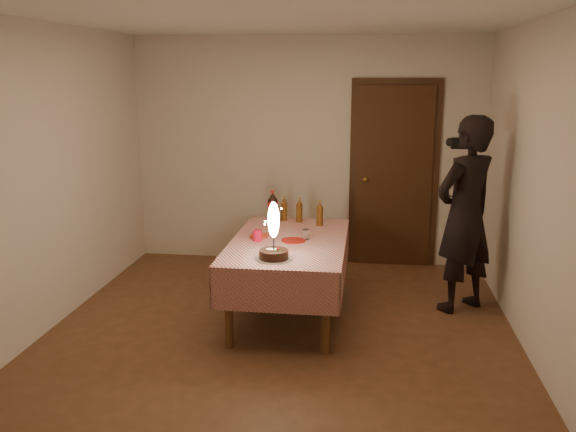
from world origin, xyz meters
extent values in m
cube|color=brown|center=(0.00, 0.00, 0.00)|extent=(4.00, 4.50, 0.01)
cube|color=beige|center=(0.00, 2.25, 1.30)|extent=(4.00, 0.04, 2.60)
cube|color=beige|center=(0.00, -2.25, 1.30)|extent=(4.00, 0.04, 2.60)
cube|color=beige|center=(-2.00, 0.00, 1.30)|extent=(0.04, 4.50, 2.60)
cube|color=beige|center=(2.00, 0.00, 1.30)|extent=(0.04, 4.50, 2.60)
cube|color=silver|center=(0.00, 0.00, 2.60)|extent=(4.00, 4.50, 0.04)
cube|color=#472814|center=(1.00, 2.22, 1.02)|extent=(0.85, 0.05, 2.05)
sphere|color=#B28C33|center=(0.68, 2.17, 1.00)|extent=(0.06, 0.06, 0.06)
cube|color=brown|center=(0.02, 0.53, 0.68)|extent=(0.90, 1.60, 0.04)
cylinder|color=brown|center=(-0.37, -0.21, 0.33)|extent=(0.07, 0.07, 0.66)
cylinder|color=brown|center=(0.41, -0.21, 0.33)|extent=(0.07, 0.07, 0.66)
cylinder|color=brown|center=(-0.37, 1.27, 0.33)|extent=(0.07, 0.07, 0.66)
cylinder|color=brown|center=(0.41, 1.27, 0.33)|extent=(0.07, 0.07, 0.66)
cube|color=beige|center=(0.02, 0.53, 0.71)|extent=(1.02, 1.72, 0.01)
cube|color=beige|center=(0.02, -0.33, 0.53)|extent=(1.02, 0.01, 0.34)
cube|color=beige|center=(0.02, 1.38, 0.53)|extent=(1.02, 0.01, 0.34)
cube|color=beige|center=(-0.48, 0.53, 0.53)|extent=(0.01, 1.72, 0.34)
cube|color=beige|center=(0.52, 0.53, 0.53)|extent=(0.01, 1.72, 0.34)
cylinder|color=white|center=(-0.03, -0.06, 0.72)|extent=(0.29, 0.29, 0.01)
cylinder|color=black|center=(-0.03, -0.06, 0.76)|extent=(0.23, 0.23, 0.07)
cylinder|color=white|center=(-0.05, -0.04, 0.80)|extent=(0.07, 0.07, 0.00)
sphere|color=red|center=(0.01, -0.07, 0.81)|extent=(0.02, 0.02, 0.02)
cube|color=#19721E|center=(0.02, -0.08, 0.80)|extent=(0.02, 0.01, 0.00)
cube|color=#19721E|center=(0.00, -0.08, 0.80)|extent=(0.01, 0.02, 0.00)
cylinder|color=#262628|center=(-0.03, -0.06, 0.85)|extent=(0.01, 0.01, 0.12)
ellipsoid|color=#FFF2BF|center=(-0.03, -0.06, 1.04)|extent=(0.09, 0.09, 0.29)
sphere|color=white|center=(-0.03, -0.06, 0.93)|extent=(0.04, 0.04, 0.04)
cylinder|color=#A8120B|center=(0.07, 0.51, 0.72)|extent=(0.22, 0.22, 0.01)
cylinder|color=red|center=(-0.25, 0.46, 0.77)|extent=(0.08, 0.08, 0.10)
cylinder|color=white|center=(0.17, 0.58, 0.76)|extent=(0.07, 0.07, 0.09)
cube|color=red|center=(-0.26, 0.60, 0.73)|extent=(0.15, 0.15, 0.02)
cylinder|color=black|center=(-0.23, 1.20, 0.83)|extent=(0.10, 0.10, 0.22)
cylinder|color=red|center=(-0.23, 1.20, 0.89)|extent=(0.10, 0.10, 0.07)
cone|color=black|center=(-0.23, 1.20, 0.98)|extent=(0.10, 0.10, 0.08)
cylinder|color=red|center=(-0.23, 1.20, 1.02)|extent=(0.03, 0.03, 0.02)
cylinder|color=#5A320F|center=(-0.12, 1.26, 0.81)|extent=(0.06, 0.06, 0.18)
cone|color=#5A320F|center=(-0.12, 1.26, 0.93)|extent=(0.06, 0.06, 0.06)
cylinder|color=olive|center=(-0.12, 1.26, 0.96)|extent=(0.02, 0.02, 0.02)
cylinder|color=#5A320F|center=(0.25, 1.10, 0.81)|extent=(0.06, 0.06, 0.18)
cone|color=#5A320F|center=(0.25, 1.10, 0.93)|extent=(0.06, 0.06, 0.06)
cylinder|color=olive|center=(0.25, 1.10, 0.96)|extent=(0.02, 0.02, 0.02)
cylinder|color=#5A320F|center=(0.04, 1.22, 0.81)|extent=(0.06, 0.06, 0.18)
cone|color=#5A320F|center=(0.04, 1.22, 0.93)|extent=(0.06, 0.06, 0.06)
cylinder|color=olive|center=(0.04, 1.22, 0.96)|extent=(0.02, 0.02, 0.02)
imported|color=black|center=(1.60, 0.90, 0.91)|extent=(0.79, 0.76, 1.82)
cube|color=black|center=(1.52, 1.00, 1.56)|extent=(0.16, 0.15, 0.10)
cylinder|color=black|center=(1.47, 1.06, 1.56)|extent=(0.11, 0.11, 0.08)
camera|label=1|loc=(0.70, -4.70, 2.18)|focal=38.00mm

